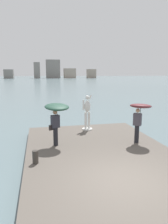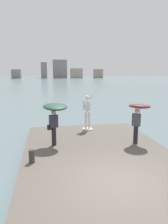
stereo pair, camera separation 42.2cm
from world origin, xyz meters
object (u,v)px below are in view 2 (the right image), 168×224
onlooker_left (55,112)px  mooring_bollard (32,156)px  onlooker_right (139,112)px  statue_white_figure (87,113)px

onlooker_left → mooring_bollard: onlooker_left is taller
onlooker_left → mooring_bollard: 2.60m
onlooker_right → mooring_bollard: bearing=-163.9°
onlooker_left → statue_white_figure: bearing=49.4°
onlooker_right → mooring_bollard: (-5.01, -1.45, -1.31)m
onlooker_right → mooring_bollard: size_ratio=3.92×
statue_white_figure → mooring_bollard: size_ratio=4.17×
onlooker_left → onlooker_right: 4.03m
statue_white_figure → onlooker_right: size_ratio=1.06×
statue_white_figure → mooring_bollard: (-3.06, -4.36, -0.79)m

